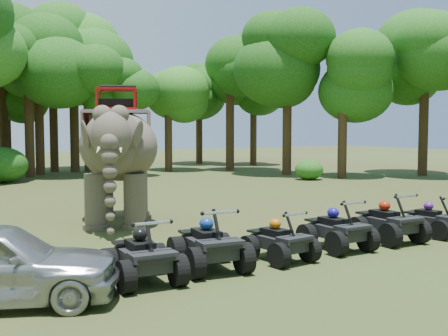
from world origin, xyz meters
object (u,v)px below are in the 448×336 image
Objects in this scene: elephant at (118,154)px; atv_0 at (143,250)px; atv_2 at (279,235)px; atv_1 at (209,238)px; atv_3 at (337,224)px; atv_4 at (389,217)px; atv_5 at (433,215)px.

atv_0 is (-1.96, -6.78, -1.54)m from elephant.
elephant is 3.28× the size of atv_2.
atv_1 is 1.78m from atv_2.
elephant is 7.48m from atv_3.
elephant is 7.22m from atv_0.
atv_4 is (7.17, 0.32, 0.01)m from atv_0.
atv_0 is 1.11× the size of atv_2.
elephant is at bearing 95.84° from atv_2.
atv_0 reaches higher than atv_2.
atv_0 is 1.03× the size of atv_3.
elephant is 3.34× the size of atv_5.
atv_4 is at bearing 8.45° from atv_1.
atv_1 is at bearing -177.45° from atv_4.
atv_4 is at bearing -2.47° from atv_2.
atv_3 is at bearing 8.40° from atv_1.
atv_1 is at bearing 170.24° from atv_2.
atv_3 is 1.10× the size of atv_5.
atv_5 is (8.87, 0.28, -0.08)m from atv_0.
atv_5 is at bearing -0.30° from atv_4.
atv_1 is at bearing -68.84° from elephant.
atv_3 is (5.31, 0.28, -0.02)m from atv_0.
atv_5 is at bearing 0.11° from atv_3.
atv_1 is 5.56m from atv_4.
atv_3 is at bearing -38.57° from elephant.
elephant reaches higher than atv_2.
elephant is 8.43m from atv_4.
atv_2 is 5.49m from atv_5.
atv_1 is (1.61, 0.19, 0.03)m from atv_0.
atv_2 is (1.42, -6.70, -1.60)m from elephant.
elephant reaches higher than atv_4.
atv_0 is 8.88m from atv_5.
atv_2 is 0.89× the size of atv_4.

